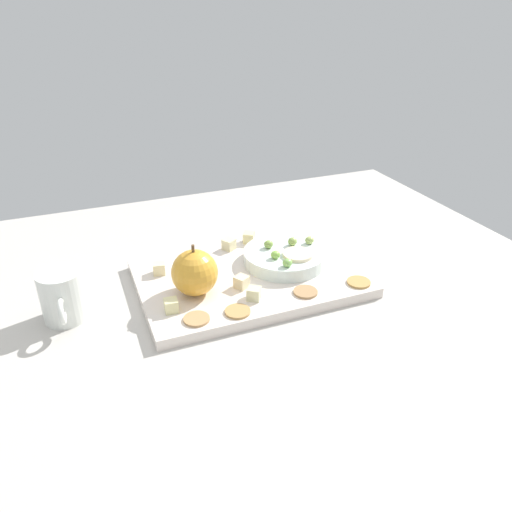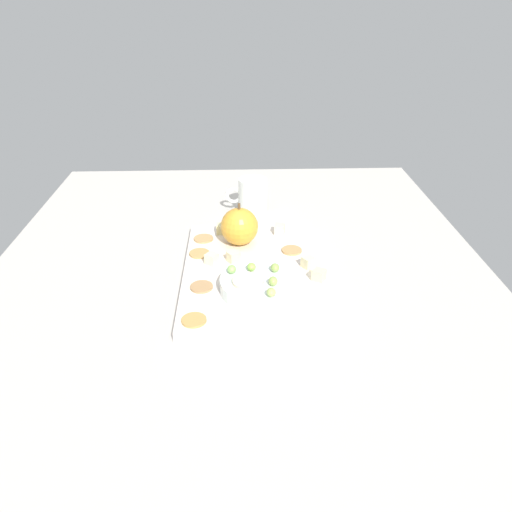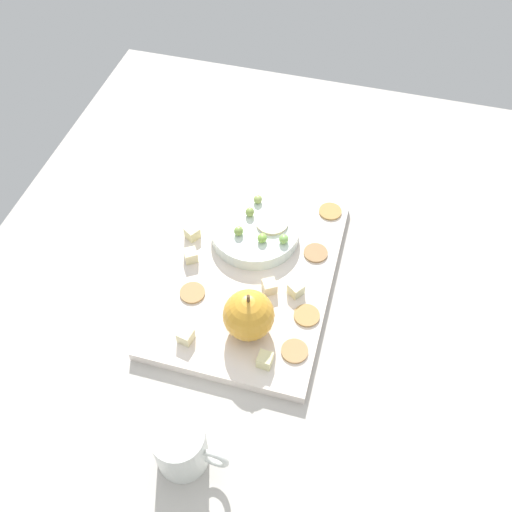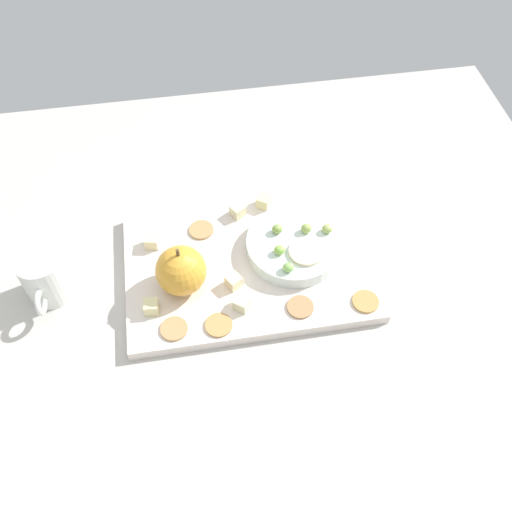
{
  "view_description": "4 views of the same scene",
  "coord_description": "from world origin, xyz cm",
  "px_view_note": "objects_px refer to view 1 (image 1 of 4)",
  "views": [
    {
      "loc": [
        24.54,
        67.41,
        49.83
      ],
      "look_at": [
        -4.18,
        -4.19,
        8.5
      ],
      "focal_mm": 34.24,
      "sensor_mm": 36.0,
      "label": 1
    },
    {
      "loc": [
        -84.31,
        -0.4,
        53.98
      ],
      "look_at": [
        -2.81,
        -3.36,
        9.19
      ],
      "focal_mm": 35.44,
      "sensor_mm": 36.0,
      "label": 2
    },
    {
      "loc": [
        50.18,
        12.52,
        80.3
      ],
      "look_at": [
        -1.94,
        -1.65,
        10.89
      ],
      "focal_mm": 39.51,
      "sensor_mm": 36.0,
      "label": 3
    },
    {
      "loc": [
        5.13,
        50.03,
        78.67
      ],
      "look_at": [
        -3.3,
        -1.66,
        8.95
      ],
      "focal_mm": 39.87,
      "sensor_mm": 36.0,
      "label": 4
    }
  ],
  "objects_px": {
    "cheese_cube_2": "(254,294)",
    "cheese_cube_3": "(159,268)",
    "cracker_1": "(197,319)",
    "grape_3": "(292,241)",
    "grape_1": "(269,244)",
    "cracker_2": "(306,292)",
    "apple_whole": "(194,272)",
    "cheese_cube_1": "(171,306)",
    "cheese_cube_4": "(229,244)",
    "grape_4": "(309,240)",
    "grape_2": "(287,263)",
    "serving_dish": "(285,257)",
    "cracker_0": "(201,260)",
    "cracker_4": "(359,282)",
    "platter": "(249,278)",
    "grape_0": "(275,255)",
    "apple_slice_0": "(298,254)",
    "cheese_cube_0": "(242,282)",
    "cup": "(63,296)",
    "cheese_cube_5": "(249,238)",
    "cracker_3": "(238,311)"
  },
  "relations": [
    {
      "from": "cracker_2",
      "to": "grape_0",
      "type": "bearing_deg",
      "value": -79.82
    },
    {
      "from": "cheese_cube_1",
      "to": "apple_whole",
      "type": "bearing_deg",
      "value": -140.93
    },
    {
      "from": "cheese_cube_2",
      "to": "grape_4",
      "type": "distance_m",
      "value": 0.19
    },
    {
      "from": "cheese_cube_1",
      "to": "cheese_cube_2",
      "type": "bearing_deg",
      "value": 173.14
    },
    {
      "from": "serving_dish",
      "to": "grape_2",
      "type": "height_order",
      "value": "grape_2"
    },
    {
      "from": "cheese_cube_5",
      "to": "cracker_0",
      "type": "height_order",
      "value": "cheese_cube_5"
    },
    {
      "from": "apple_whole",
      "to": "grape_3",
      "type": "relative_size",
      "value": 4.42
    },
    {
      "from": "cheese_cube_2",
      "to": "cracker_4",
      "type": "relative_size",
      "value": 0.51
    },
    {
      "from": "apple_whole",
      "to": "grape_1",
      "type": "bearing_deg",
      "value": -159.42
    },
    {
      "from": "serving_dish",
      "to": "cheese_cube_1",
      "type": "height_order",
      "value": "serving_dish"
    },
    {
      "from": "cracker_1",
      "to": "grape_2",
      "type": "xyz_separation_m",
      "value": [
        -0.18,
        -0.06,
        0.03
      ]
    },
    {
      "from": "grape_4",
      "to": "cup",
      "type": "bearing_deg",
      "value": 2.27
    },
    {
      "from": "cracker_2",
      "to": "grape_4",
      "type": "bearing_deg",
      "value": -119.53
    },
    {
      "from": "cracker_2",
      "to": "cheese_cube_0",
      "type": "bearing_deg",
      "value": -31.4
    },
    {
      "from": "serving_dish",
      "to": "grape_3",
      "type": "relative_size",
      "value": 8.69
    },
    {
      "from": "cheese_cube_4",
      "to": "grape_4",
      "type": "distance_m",
      "value": 0.16
    },
    {
      "from": "apple_whole",
      "to": "cheese_cube_1",
      "type": "bearing_deg",
      "value": 39.07
    },
    {
      "from": "cheese_cube_0",
      "to": "cracker_1",
      "type": "height_order",
      "value": "cheese_cube_0"
    },
    {
      "from": "cracker_2",
      "to": "apple_whole",
      "type": "bearing_deg",
      "value": -22.9
    },
    {
      "from": "cheese_cube_3",
      "to": "grape_3",
      "type": "height_order",
      "value": "grape_3"
    },
    {
      "from": "grape_0",
      "to": "grape_1",
      "type": "height_order",
      "value": "same"
    },
    {
      "from": "cheese_cube_3",
      "to": "apple_whole",
      "type": "bearing_deg",
      "value": 117.3
    },
    {
      "from": "grape_1",
      "to": "cracker_2",
      "type": "bearing_deg",
      "value": 95.05
    },
    {
      "from": "cheese_cube_5",
      "to": "grape_4",
      "type": "relative_size",
      "value": 1.19
    },
    {
      "from": "cup",
      "to": "cracker_1",
      "type": "bearing_deg",
      "value": 149.61
    },
    {
      "from": "grape_3",
      "to": "cracker_0",
      "type": "bearing_deg",
      "value": -16.51
    },
    {
      "from": "cracker_1",
      "to": "grape_0",
      "type": "bearing_deg",
      "value": -151.08
    },
    {
      "from": "cheese_cube_3",
      "to": "cracker_4",
      "type": "bearing_deg",
      "value": 152.65
    },
    {
      "from": "apple_whole",
      "to": "cheese_cube_4",
      "type": "height_order",
      "value": "apple_whole"
    },
    {
      "from": "serving_dish",
      "to": "cheese_cube_0",
      "type": "bearing_deg",
      "value": 26.64
    },
    {
      "from": "cracker_3",
      "to": "cheese_cube_0",
      "type": "bearing_deg",
      "value": -115.2
    },
    {
      "from": "grape_3",
      "to": "grape_2",
      "type": "bearing_deg",
      "value": 58.35
    },
    {
      "from": "cracker_1",
      "to": "cracker_4",
      "type": "height_order",
      "value": "same"
    },
    {
      "from": "platter",
      "to": "grape_0",
      "type": "height_order",
      "value": "grape_0"
    },
    {
      "from": "cheese_cube_2",
      "to": "cheese_cube_3",
      "type": "distance_m",
      "value": 0.19
    },
    {
      "from": "cracker_1",
      "to": "cracker_3",
      "type": "bearing_deg",
      "value": 176.11
    },
    {
      "from": "grape_2",
      "to": "cheese_cube_4",
      "type": "bearing_deg",
      "value": -68.22
    },
    {
      "from": "grape_0",
      "to": "apple_slice_0",
      "type": "bearing_deg",
      "value": 170.84
    },
    {
      "from": "cheese_cube_5",
      "to": "grape_3",
      "type": "relative_size",
      "value": 1.19
    },
    {
      "from": "platter",
      "to": "grape_2",
      "type": "relative_size",
      "value": 22.27
    },
    {
      "from": "cracker_4",
      "to": "cracker_0",
      "type": "bearing_deg",
      "value": -37.96
    },
    {
      "from": "cracker_0",
      "to": "cracker_2",
      "type": "distance_m",
      "value": 0.22
    },
    {
      "from": "cracker_1",
      "to": "grape_3",
      "type": "distance_m",
      "value": 0.26
    },
    {
      "from": "cheese_cube_4",
      "to": "grape_2",
      "type": "height_order",
      "value": "grape_2"
    },
    {
      "from": "cheese_cube_4",
      "to": "cracker_2",
      "type": "distance_m",
      "value": 0.21
    },
    {
      "from": "cheese_cube_2",
      "to": "cracker_0",
      "type": "distance_m",
      "value": 0.16
    },
    {
      "from": "cheese_cube_4",
      "to": "grape_2",
      "type": "relative_size",
      "value": 1.19
    },
    {
      "from": "apple_whole",
      "to": "cheese_cube_2",
      "type": "distance_m",
      "value": 0.1
    },
    {
      "from": "cracker_1",
      "to": "grape_2",
      "type": "relative_size",
      "value": 2.32
    },
    {
      "from": "platter",
      "to": "apple_slice_0",
      "type": "bearing_deg",
      "value": 171.4
    }
  ]
}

